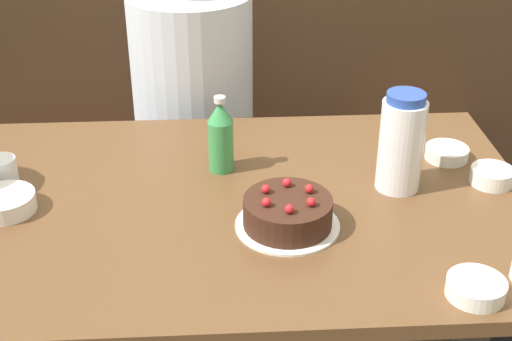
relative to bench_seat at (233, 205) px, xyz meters
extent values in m
cube|color=#3D2819|center=(0.00, 0.22, 0.26)|extent=(4.80, 0.04, 0.97)
cube|color=#56331E|center=(0.00, 0.00, 0.00)|extent=(1.82, 0.38, 0.46)
cube|color=brown|center=(0.00, -0.83, 0.52)|extent=(1.38, 0.91, 0.03)
cube|color=brown|center=(-0.64, -0.42, 0.13)|extent=(0.06, 0.06, 0.73)
cube|color=brown|center=(0.64, -0.42, 0.13)|extent=(0.06, 0.06, 0.73)
cylinder|color=white|center=(0.10, -0.95, 0.54)|extent=(0.23, 0.23, 0.01)
cylinder|color=#381E14|center=(0.10, -0.95, 0.57)|extent=(0.20, 0.20, 0.06)
sphere|color=red|center=(0.15, -0.92, 0.61)|extent=(0.02, 0.02, 0.02)
sphere|color=red|center=(0.10, -0.89, 0.61)|extent=(0.02, 0.02, 0.02)
sphere|color=red|center=(0.05, -0.92, 0.61)|extent=(0.02, 0.02, 0.02)
sphere|color=red|center=(0.05, -0.97, 0.61)|extent=(0.02, 0.02, 0.02)
sphere|color=red|center=(0.10, -1.00, 0.61)|extent=(0.02, 0.02, 0.02)
sphere|color=red|center=(0.15, -0.98, 0.61)|extent=(0.02, 0.02, 0.02)
cylinder|color=white|center=(0.38, -0.79, 0.64)|extent=(0.11, 0.11, 0.22)
cylinder|color=#28479E|center=(0.38, -0.79, 0.77)|extent=(0.09, 0.09, 0.02)
cylinder|color=#388E4C|center=(-0.04, -0.68, 0.60)|extent=(0.06, 0.06, 0.13)
cone|color=#388E4C|center=(-0.04, -0.68, 0.69)|extent=(0.06, 0.06, 0.05)
cylinder|color=silver|center=(-0.04, -0.68, 0.72)|extent=(0.03, 0.03, 0.01)
cylinder|color=white|center=(-0.54, -0.84, 0.55)|extent=(0.14, 0.14, 0.04)
cylinder|color=white|center=(0.54, -0.66, 0.55)|extent=(0.11, 0.11, 0.03)
cylinder|color=white|center=(0.43, -1.21, 0.55)|extent=(0.11, 0.11, 0.04)
cylinder|color=white|center=(0.61, -0.79, 0.55)|extent=(0.10, 0.10, 0.04)
cylinder|color=silver|center=(-0.57, -0.73, 0.57)|extent=(0.08, 0.08, 0.07)
cube|color=#33333D|center=(-0.13, -0.11, 0.00)|extent=(0.30, 0.34, 0.45)
cylinder|color=silver|center=(-0.13, -0.11, 0.52)|extent=(0.39, 0.39, 0.61)
camera|label=1|loc=(-0.05, -2.26, 1.41)|focal=50.00mm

